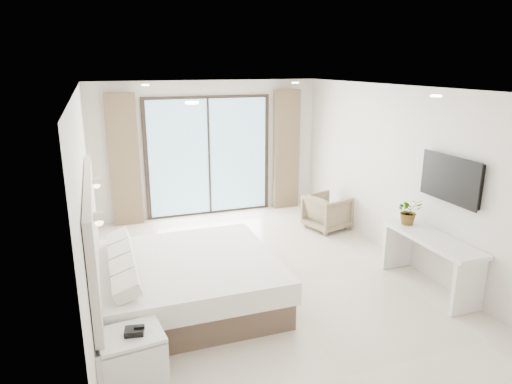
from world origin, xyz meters
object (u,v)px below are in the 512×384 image
nightstand (132,359)px  armchair (327,210)px  bed (186,281)px  console_desk (431,250)px

nightstand → armchair: 5.02m
bed → armchair: 3.60m
bed → nightstand: 1.54m
bed → nightstand: bearing=-120.5°
armchair → bed: bearing=106.6°
nightstand → console_desk: bearing=2.5°
armchair → console_desk: bearing=168.7°
nightstand → console_desk: 4.08m
console_desk → armchair: size_ratio=2.20×
bed → console_desk: bearing=-11.7°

